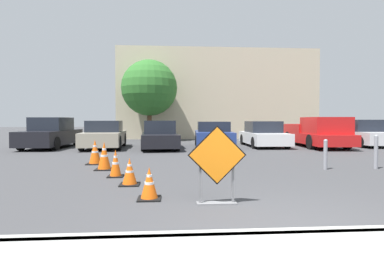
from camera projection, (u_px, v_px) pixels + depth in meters
The scene contains 19 objects.
ground_plane at pixel (208, 152), 13.61m from camera, with size 96.00×96.00×0.00m, color #3D3D3F.
curb_lip at pixel (308, 236), 3.63m from camera, with size 25.45×0.20×0.14m.
road_closed_sign at pixel (217, 162), 5.21m from camera, with size 1.03×0.20×1.38m.
traffic_cone_nearest at pixel (149, 184), 5.55m from camera, with size 0.43×0.43×0.60m.
traffic_cone_second at pixel (130, 172), 6.76m from camera, with size 0.44×0.44×0.61m.
traffic_cone_third at pixel (116, 163), 7.73m from camera, with size 0.39×0.39×0.71m.
traffic_cone_fourth at pixel (104, 156), 8.83m from camera, with size 0.51×0.51×0.82m.
traffic_cone_fifth at pixel (95, 152), 9.93m from camera, with size 0.52×0.52×0.81m.
parked_car_nearest at pixel (51, 134), 15.68m from camera, with size 2.04×4.40×1.59m.
parked_car_second at pixel (104, 135), 15.46m from camera, with size 2.10×4.11×1.42m.
parked_car_third at pixel (160, 136), 15.49m from camera, with size 2.05×4.66×1.43m.
parked_car_fourth at pixel (213, 135), 15.98m from camera, with size 2.14×4.19×1.37m.
parked_car_fifth at pixel (263, 135), 16.53m from camera, with size 1.95×4.08×1.39m.
pickup_truck at pixel (318, 134), 16.13m from camera, with size 2.30×5.63×1.60m.
parked_car_sixth at pixel (362, 134), 16.94m from camera, with size 1.88×4.08×1.47m.
bollard_nearest at pixel (325, 153), 8.86m from camera, with size 0.12×0.12×0.90m.
bollard_second at pixel (376, 151), 8.97m from camera, with size 0.12×0.12×1.03m.
building_facade_backdrop at pixel (215, 96), 25.26m from camera, with size 15.69×5.00×7.00m.
street_tree_behind_lot at pixel (149, 88), 20.84m from camera, with size 3.89×3.89×5.64m.
Camera 1 is at (-1.66, -3.49, 1.48)m, focal length 28.00 mm.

